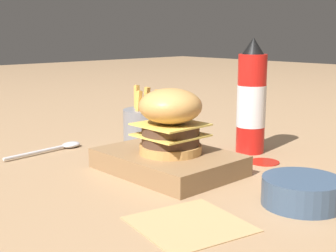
% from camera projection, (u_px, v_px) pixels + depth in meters
% --- Properties ---
extents(ground_plane, '(6.00, 6.00, 0.00)m').
position_uv_depth(ground_plane, '(180.00, 178.00, 0.84)').
color(ground_plane, '#9E7A56').
extents(serving_board, '(0.25, 0.19, 0.04)m').
position_uv_depth(serving_board, '(168.00, 162.00, 0.88)').
color(serving_board, olive).
rests_on(serving_board, ground_plane).
extents(burger, '(0.12, 0.12, 0.12)m').
position_uv_depth(burger, '(171.00, 120.00, 0.86)').
color(burger, tan).
rests_on(burger, serving_board).
extents(ketchup_bottle, '(0.06, 0.06, 0.25)m').
position_uv_depth(ketchup_bottle, '(251.00, 101.00, 1.00)').
color(ketchup_bottle, red).
rests_on(ketchup_bottle, ground_plane).
extents(fries_basket, '(0.11, 0.11, 0.13)m').
position_uv_depth(fries_basket, '(147.00, 125.00, 1.11)').
color(fries_basket, slate).
rests_on(fries_basket, ground_plane).
extents(side_bowl, '(0.12, 0.12, 0.04)m').
position_uv_depth(side_bowl, '(302.00, 191.00, 0.71)').
color(side_bowl, '#384C66').
rests_on(side_bowl, ground_plane).
extents(spoon, '(0.04, 0.19, 0.01)m').
position_uv_depth(spoon, '(61.00, 147.00, 1.04)').
color(spoon, silver).
rests_on(spoon, ground_plane).
extents(ketchup_puddle, '(0.06, 0.06, 0.00)m').
position_uv_depth(ketchup_puddle, '(264.00, 162.00, 0.94)').
color(ketchup_puddle, '#B21E14').
rests_on(ketchup_puddle, ground_plane).
extents(parchment_square, '(0.17, 0.17, 0.00)m').
position_uv_depth(parchment_square, '(190.00, 224.00, 0.64)').
color(parchment_square, tan).
rests_on(parchment_square, ground_plane).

